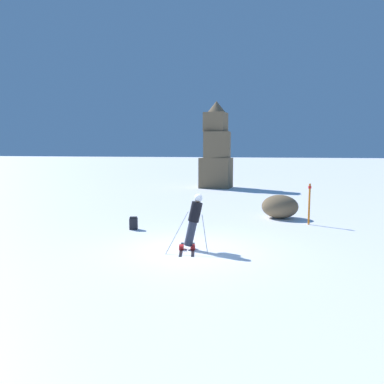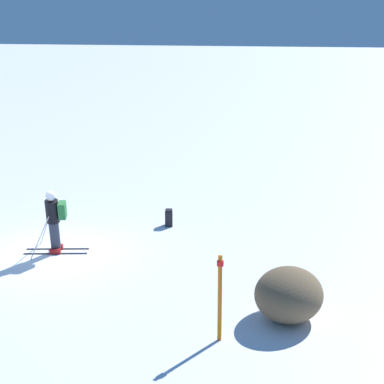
# 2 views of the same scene
# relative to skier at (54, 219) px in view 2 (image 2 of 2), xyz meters

# --- Properties ---
(ground_plane) EXTENTS (300.00, 300.00, 0.00)m
(ground_plane) POSITION_rel_skier_xyz_m (-0.07, -0.08, -0.98)
(ground_plane) COLOR white
(skier) EXTENTS (1.24, 1.72, 1.78)m
(skier) POSITION_rel_skier_xyz_m (0.00, 0.00, 0.00)
(skier) COLOR black
(skier) RESTS_ON ground
(spare_backpack) EXTENTS (0.35, 0.29, 0.50)m
(spare_backpack) POSITION_rel_skier_xyz_m (-3.10, 2.16, -0.74)
(spare_backpack) COLOR black
(spare_backpack) RESTS_ON ground
(exposed_boulder_0) EXTENTS (1.65, 1.40, 1.07)m
(exposed_boulder_0) POSITION_rel_skier_xyz_m (2.24, 6.32, -0.45)
(exposed_boulder_0) COLOR brown
(exposed_boulder_0) RESTS_ON ground
(trail_marker) EXTENTS (0.13, 0.13, 1.72)m
(trail_marker) POSITION_rel_skier_xyz_m (3.49, 5.15, -0.03)
(trail_marker) COLOR orange
(trail_marker) RESTS_ON ground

